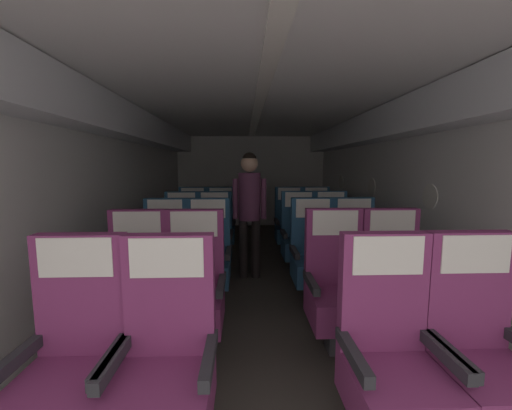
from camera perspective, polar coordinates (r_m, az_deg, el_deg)
ground at (r=4.18m, az=0.33°, el=-13.34°), size 3.78×7.87×0.02m
fuselage_shell at (r=4.20m, az=0.19°, el=9.20°), size 3.66×7.52×2.21m
seat_a_left_window at (r=1.95m, az=-30.20°, el=-24.00°), size 0.49×0.49×1.10m
seat_a_left_aisle at (r=1.78m, az=-16.00°, el=-26.47°), size 0.49×0.49×1.10m
seat_a_right_aisle at (r=2.11m, az=35.50°, el=-21.82°), size 0.49×0.49×1.10m
seat_a_right_window at (r=1.88m, az=23.26°, el=-24.72°), size 0.49×0.49×1.10m
seat_b_left_window at (r=2.69m, az=-20.84°, el=-14.65°), size 0.49×0.49×1.10m
seat_b_left_aisle at (r=2.58m, az=-11.18°, el=-15.29°), size 0.49×0.49×1.10m
seat_b_right_aisle at (r=2.81m, az=23.73°, el=-13.84°), size 0.49×0.49×1.10m
seat_b_right_window at (r=2.66m, az=14.35°, el=-14.65°), size 0.49×0.49×1.10m
seat_c_left_window at (r=3.50m, az=-16.19°, el=-9.40°), size 0.49×0.49×1.10m
seat_c_left_aisle at (r=3.41m, az=-8.65°, el=-9.63°), size 0.49×0.49×1.10m
seat_c_right_aisle at (r=3.61m, az=17.51°, el=-8.95°), size 0.49×0.49×1.10m
seat_c_right_window at (r=3.47m, az=10.37°, el=-9.38°), size 0.49×0.49×1.10m
seat_d_left_window at (r=4.34m, az=-13.34°, el=-6.12°), size 0.49×0.49×1.10m
seat_d_left_aisle at (r=4.28m, az=-7.50°, el=-6.18°), size 0.49×0.49×1.10m
seat_d_right_aisle at (r=4.44m, az=13.50°, el=-5.83°), size 0.49×0.49×1.10m
seat_d_right_window at (r=4.33m, az=7.79°, el=-6.04°), size 0.49×0.49×1.10m
seat_e_left_window at (r=5.23m, az=-11.41°, el=-3.84°), size 0.49×0.49×1.10m
seat_e_left_aisle at (r=5.18m, az=-6.39°, el=-3.85°), size 0.49×0.49×1.10m
seat_e_right_aisle at (r=5.29m, az=10.91°, el=-3.71°), size 0.49×0.49×1.10m
seat_e_right_window at (r=5.21m, az=6.07°, el=-3.79°), size 0.49×0.49×1.10m
flight_attendant at (r=4.01m, az=-1.18°, el=0.62°), size 0.43×0.28×1.61m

